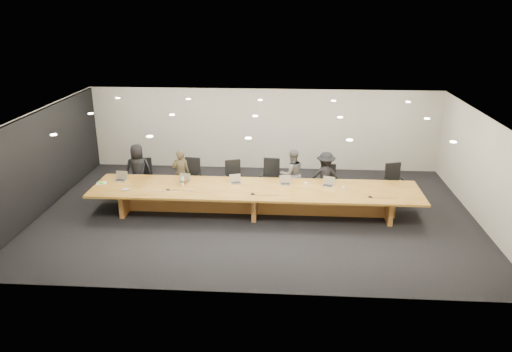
{
  "coord_description": "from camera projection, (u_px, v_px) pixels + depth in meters",
  "views": [
    {
      "loc": [
        0.89,
        -12.74,
        5.66
      ],
      "look_at": [
        0.0,
        0.3,
        1.0
      ],
      "focal_mm": 35.0,
      "sensor_mm": 36.0,
      "label": 1
    }
  ],
  "objects": [
    {
      "name": "mic_right",
      "position": [
        370.0,
        197.0,
        13.06
      ],
      "size": [
        0.15,
        0.15,
        0.03
      ],
      "primitive_type": "cone",
      "rotation": [
        0.0,
        0.0,
        0.28
      ],
      "color": "black",
      "rests_on": "conference_table"
    },
    {
      "name": "notepad",
      "position": [
        102.0,
        183.0,
        14.04
      ],
      "size": [
        0.33,
        0.3,
        0.02
      ],
      "primitive_type": "cube",
      "rotation": [
        0.0,
        0.0,
        0.35
      ],
      "color": "silver",
      "rests_on": "conference_table"
    },
    {
      "name": "paper_cup_far",
      "position": [
        343.0,
        188.0,
        13.56
      ],
      "size": [
        0.08,
        0.08,
        0.09
      ],
      "primitive_type": "cone",
      "rotation": [
        0.0,
        0.0,
        -0.1
      ],
      "color": "silver",
      "rests_on": "conference_table"
    },
    {
      "name": "mic_center",
      "position": [
        253.0,
        194.0,
        13.25
      ],
      "size": [
        0.18,
        0.18,
        0.03
      ],
      "primitive_type": "cone",
      "rotation": [
        0.0,
        0.0,
        0.38
      ],
      "color": "black",
      "rests_on": "conference_table"
    },
    {
      "name": "conference_table",
      "position": [
        255.0,
        196.0,
        13.75
      ],
      "size": [
        9.0,
        1.8,
        0.75
      ],
      "color": "brown",
      "rests_on": "ground"
    },
    {
      "name": "chair_mid_right",
      "position": [
        270.0,
        178.0,
        14.94
      ],
      "size": [
        0.66,
        0.66,
        1.16
      ],
      "primitive_type": null,
      "rotation": [
        0.0,
        0.0,
        -0.11
      ],
      "color": "black",
      "rests_on": "ground"
    },
    {
      "name": "person_b",
      "position": [
        181.0,
        173.0,
        14.92
      ],
      "size": [
        0.58,
        0.44,
        1.45
      ],
      "primitive_type": "imported",
      "rotation": [
        0.0,
        0.0,
        3.34
      ],
      "color": "#352D1C",
      "rests_on": "ground"
    },
    {
      "name": "left_wall_panel",
      "position": [
        42.0,
        162.0,
        13.85
      ],
      "size": [
        0.08,
        7.84,
        2.74
      ],
      "primitive_type": "cube",
      "color": "black",
      "rests_on": "ground"
    },
    {
      "name": "amber_mug",
      "position": [
        185.0,
        182.0,
        13.97
      ],
      "size": [
        0.1,
        0.1,
        0.11
      ],
      "primitive_type": "cylinder",
      "rotation": [
        0.0,
        0.0,
        -0.14
      ],
      "color": "brown",
      "rests_on": "conference_table"
    },
    {
      "name": "chair_far_left",
      "position": [
        144.0,
        177.0,
        15.11
      ],
      "size": [
        0.68,
        0.68,
        1.12
      ],
      "primitive_type": null,
      "rotation": [
        0.0,
        0.0,
        0.22
      ],
      "color": "black",
      "rests_on": "ground"
    },
    {
      "name": "chair_far_right",
      "position": [
        396.0,
        183.0,
        14.56
      ],
      "size": [
        0.73,
        0.73,
        1.15
      ],
      "primitive_type": null,
      "rotation": [
        0.0,
        0.0,
        0.31
      ],
      "color": "black",
      "rests_on": "ground"
    },
    {
      "name": "lime_gadget",
      "position": [
        101.0,
        183.0,
        14.02
      ],
      "size": [
        0.19,
        0.14,
        0.03
      ],
      "primitive_type": "cube",
      "rotation": [
        0.0,
        0.0,
        -0.27
      ],
      "color": "green",
      "rests_on": "notepad"
    },
    {
      "name": "chair_right",
      "position": [
        329.0,
        183.0,
        14.72
      ],
      "size": [
        0.56,
        0.56,
        1.06
      ],
      "primitive_type": null,
      "rotation": [
        0.0,
        0.0,
        0.04
      ],
      "color": "black",
      "rests_on": "ground"
    },
    {
      "name": "laptop_e",
      "position": [
        328.0,
        182.0,
        13.78
      ],
      "size": [
        0.39,
        0.33,
        0.26
      ],
      "primitive_type": null,
      "rotation": [
        0.0,
        0.0,
        -0.35
      ],
      "color": "tan",
      "rests_on": "conference_table"
    },
    {
      "name": "laptop_b",
      "position": [
        184.0,
        178.0,
        14.07
      ],
      "size": [
        0.34,
        0.27,
        0.24
      ],
      "primitive_type": null,
      "rotation": [
        0.0,
        0.0,
        -0.16
      ],
      "color": "tan",
      "rests_on": "conference_table"
    },
    {
      "name": "av_box",
      "position": [
        125.0,
        190.0,
        13.53
      ],
      "size": [
        0.23,
        0.2,
        0.03
      ],
      "primitive_type": "cube",
      "rotation": [
        0.0,
        0.0,
        0.39
      ],
      "color": "#A0A0A4",
      "rests_on": "conference_table"
    },
    {
      "name": "chair_mid_left",
      "position": [
        235.0,
        179.0,
        14.95
      ],
      "size": [
        0.73,
        0.73,
        1.12
      ],
      "primitive_type": null,
      "rotation": [
        0.0,
        0.0,
        0.35
      ],
      "color": "black",
      "rests_on": "ground"
    },
    {
      "name": "person_a",
      "position": [
        138.0,
        170.0,
        14.99
      ],
      "size": [
        0.87,
        0.66,
        1.6
      ],
      "primitive_type": "imported",
      "rotation": [
        0.0,
        0.0,
        3.36
      ],
      "color": "black",
      "rests_on": "ground"
    },
    {
      "name": "chair_left",
      "position": [
        191.0,
        177.0,
        15.1
      ],
      "size": [
        0.65,
        0.65,
        1.13
      ],
      "primitive_type": null,
      "rotation": [
        0.0,
        0.0,
        -0.14
      ],
      "color": "black",
      "rests_on": "ground"
    },
    {
      "name": "back_wall",
      "position": [
        263.0,
        129.0,
        17.22
      ],
      "size": [
        12.0,
        0.02,
        2.8
      ],
      "primitive_type": "cube",
      "color": "beige",
      "rests_on": "ground"
    },
    {
      "name": "person_c",
      "position": [
        292.0,
        174.0,
        14.76
      ],
      "size": [
        0.89,
        0.79,
        1.51
      ],
      "primitive_type": "imported",
      "rotation": [
        0.0,
        0.0,
        3.48
      ],
      "color": "#4D4D4F",
      "rests_on": "ground"
    },
    {
      "name": "person_d",
      "position": [
        325.0,
        176.0,
        14.63
      ],
      "size": [
        0.97,
        0.57,
        1.48
      ],
      "primitive_type": "imported",
      "rotation": [
        0.0,
        0.0,
        3.12
      ],
      "color": "black",
      "rests_on": "ground"
    },
    {
      "name": "ground",
      "position": [
        255.0,
        213.0,
        13.93
      ],
      "size": [
        12.0,
        12.0,
        0.0
      ],
      "primitive_type": "plane",
      "color": "black",
      "rests_on": "ground"
    },
    {
      "name": "mic_left",
      "position": [
        168.0,
        189.0,
        13.56
      ],
      "size": [
        0.13,
        0.13,
        0.03
      ],
      "primitive_type": "cone",
      "rotation": [
        0.0,
        0.0,
        0.13
      ],
      "color": "black",
      "rests_on": "conference_table"
    },
    {
      "name": "laptop_c",
      "position": [
        236.0,
        179.0,
        14.0
      ],
      "size": [
        0.37,
        0.31,
        0.25
      ],
      "primitive_type": null,
      "rotation": [
        0.0,
        0.0,
        0.31
      ],
      "color": "beige",
      "rests_on": "conference_table"
    },
    {
      "name": "paper_cup_near",
      "position": [
        306.0,
        184.0,
        13.83
      ],
      "size": [
        0.09,
        0.09,
        0.1
      ],
      "primitive_type": "cone",
      "rotation": [
        0.0,
        0.0,
        -0.16
      ],
      "color": "white",
      "rests_on": "conference_table"
    },
    {
      "name": "water_bottle",
      "position": [
        183.0,
        181.0,
        13.82
      ],
      "size": [
        0.09,
        0.09,
        0.25
      ],
      "primitive_type": "cylinder",
      "rotation": [
        0.0,
        0.0,
        -0.09
      ],
      "color": "silver",
      "rests_on": "conference_table"
    },
    {
      "name": "laptop_d",
      "position": [
        285.0,
        180.0,
        13.92
      ],
      "size": [
        0.32,
        0.25,
        0.24
      ],
      "primitive_type": null,
      "rotation": [
        0.0,
        0.0,
        0.07
      ],
      "color": "#BCA98F",
      "rests_on": "conference_table"
    },
    {
      "name": "laptop_a",
      "position": [
        120.0,
        176.0,
        14.19
      ],
      "size": [
        0.36,
        0.27,
        0.27
      ],
      "primitive_type": null,
      "rotation": [
        0.0,
        0.0,
        -0.09
      ],
      "color": "#B8A98C",
      "rests_on": "conference_table"
    }
  ]
}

